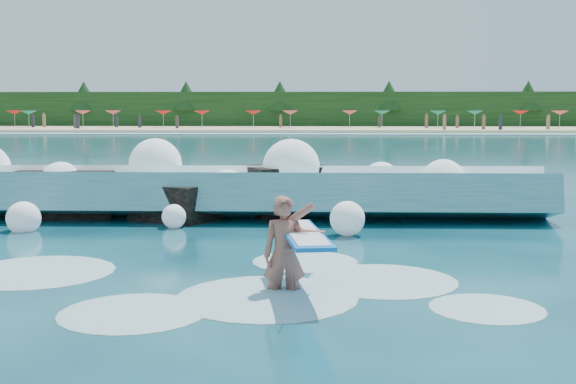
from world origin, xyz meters
The scene contains 11 objects.
ground centered at (0.00, 0.00, 0.00)m, with size 200.00×200.00×0.00m, color #072E3D.
beach centered at (0.00, 78.00, 0.20)m, with size 140.00×20.00×0.40m, color tan.
wet_band centered at (0.00, 67.00, 0.04)m, with size 140.00×5.00×0.08m, color silver.
treeline centered at (0.00, 88.00, 2.50)m, with size 140.00×4.00×5.00m, color black.
breaking_wave centered at (-1.48, 6.97, 0.56)m, with size 18.69×2.88×1.61m.
rock_cluster centered at (-1.84, 7.04, 0.47)m, with size 8.39×3.54×1.48m.
surfer_with_board centered at (1.61, -0.89, 0.66)m, with size 1.09×2.95×1.78m.
wave_spray centered at (-1.71, 6.93, 1.04)m, with size 15.09×4.40×2.09m.
surf_foam centered at (0.64, -0.43, 0.00)m, with size 9.29×5.40×0.14m.
beach_umbrellas centered at (-0.22, 79.24, 2.25)m, with size 113.66×6.39×0.50m.
beachgoers centered at (3.56, 74.91, 1.11)m, with size 102.74×13.31×1.93m.
Camera 1 is at (1.97, -11.50, 2.77)m, focal length 45.00 mm.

